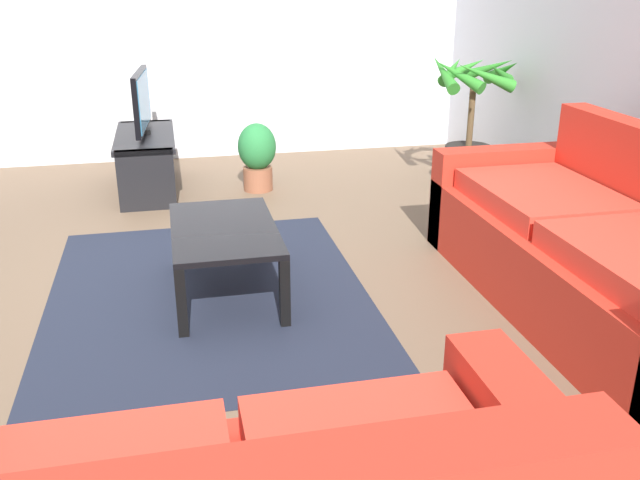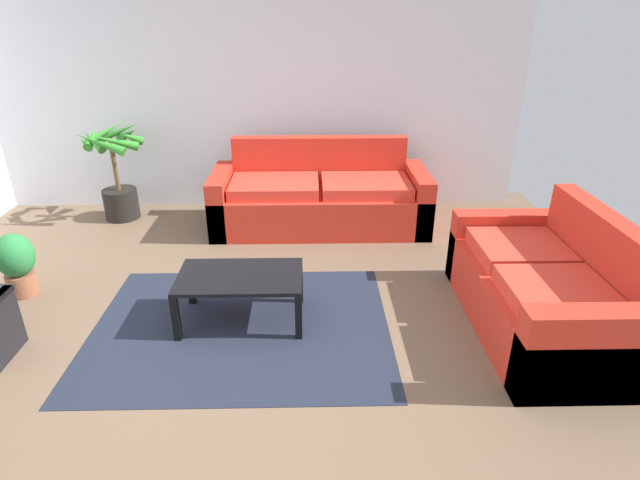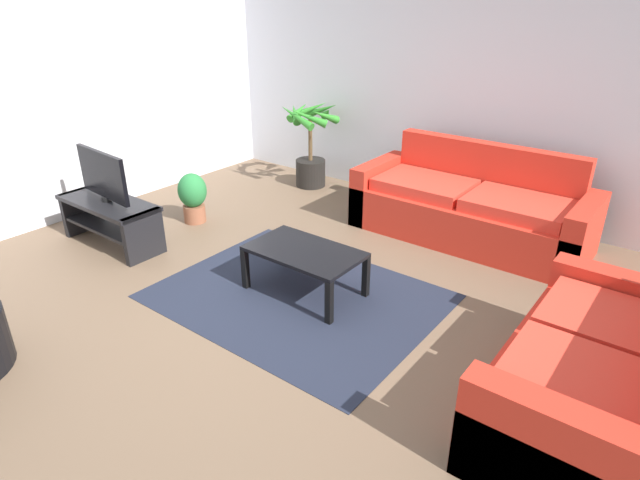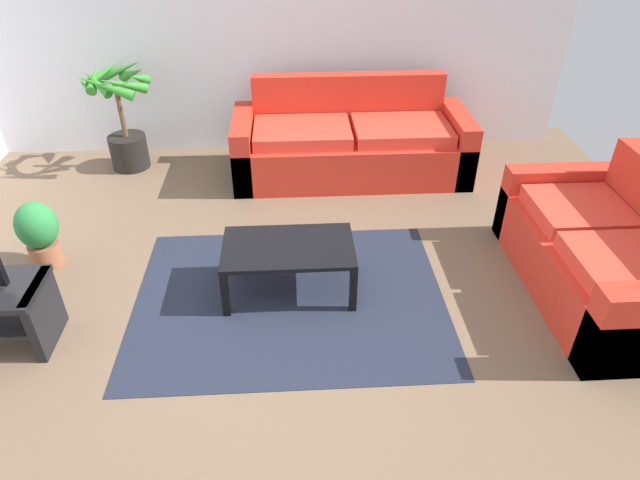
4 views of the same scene
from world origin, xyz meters
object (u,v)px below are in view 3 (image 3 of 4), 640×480
object	(u,v)px
couch_main	(471,209)
couch_loveseat	(596,379)
tv	(103,175)
potted_plant_small	(193,196)
potted_palm	(311,148)
coffee_table	(305,256)
tv_stand	(110,216)

from	to	relation	value
couch_main	couch_loveseat	xyz separation A→B (m)	(1.59, -1.97, -0.00)
couch_main	tv	world-z (taller)	tv
tv	potted_plant_small	distance (m)	0.97
couch_main	potted_palm	size ratio (longest dim) A/B	2.14
tv	coffee_table	world-z (taller)	tv
couch_main	tv_stand	world-z (taller)	couch_main
coffee_table	potted_palm	bearing A→B (deg)	127.30
couch_main	potted_plant_small	size ratio (longest dim) A/B	4.21
coffee_table	couch_loveseat	bearing A→B (deg)	-3.48
tv	coffee_table	bearing A→B (deg)	11.68
couch_main	tv	bearing A→B (deg)	-139.99
couch_main	tv_stand	distance (m)	3.53
couch_main	tv	xyz separation A→B (m)	(-2.70, -2.27, 0.41)
couch_loveseat	potted_palm	distance (m)	4.43
couch_main	potted_plant_small	xyz separation A→B (m)	(-2.51, -1.41, -0.01)
tv_stand	tv	xyz separation A→B (m)	(0.00, 0.00, 0.41)
tv_stand	tv	size ratio (longest dim) A/B	1.39
couch_loveseat	potted_palm	world-z (taller)	potted_palm
coffee_table	couch_main	bearing A→B (deg)	71.04
couch_loveseat	tv	size ratio (longest dim) A/B	2.12
couch_loveseat	tv_stand	xyz separation A→B (m)	(-4.29, -0.30, -0.00)
potted_plant_small	couch_loveseat	bearing A→B (deg)	-7.83
potted_palm	potted_plant_small	size ratio (longest dim) A/B	1.97
coffee_table	potted_palm	size ratio (longest dim) A/B	0.87
tv_stand	coffee_table	size ratio (longest dim) A/B	1.20
potted_palm	coffee_table	bearing A→B (deg)	-52.70
couch_main	coffee_table	size ratio (longest dim) A/B	2.47
couch_main	coffee_table	world-z (taller)	couch_main
tv_stand	potted_plant_small	distance (m)	0.88
couch_loveseat	tv_stand	size ratio (longest dim) A/B	1.53
couch_main	coffee_table	xyz separation A→B (m)	(-0.63, -1.84, 0.03)
couch_loveseat	potted_palm	xyz separation A→B (m)	(-3.82, 2.24, 0.19)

